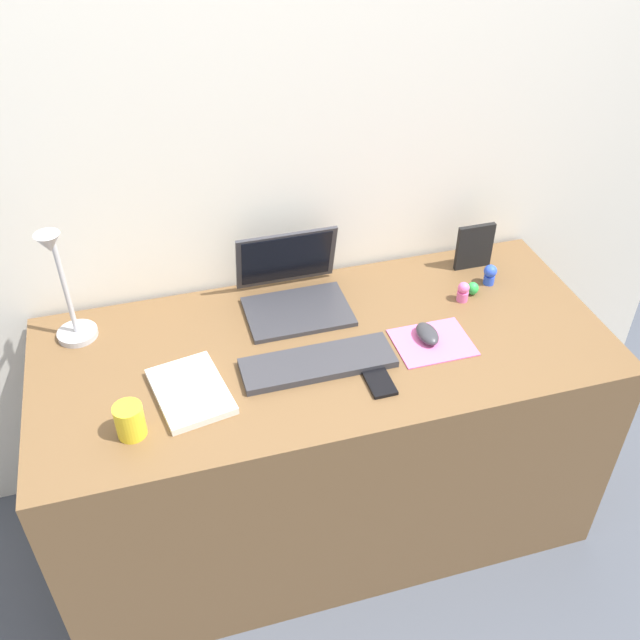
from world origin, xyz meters
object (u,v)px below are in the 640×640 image
keyboard (318,363)px  desk_lamp (64,290)px  laptop (293,287)px  toy_figurine_blue (490,274)px  mouse (427,334)px  toy_figurine_pink (463,292)px  picture_frame (474,247)px  coffee_mug (130,421)px  toy_figurine_green (473,288)px  notebook_pad (191,391)px  cell_phone (378,380)px

keyboard → desk_lamp: bearing=155.6°
laptop → toy_figurine_blue: laptop is taller
mouse → toy_figurine_pink: 0.22m
toy_figurine_pink → desk_lamp: bearing=174.1°
desk_lamp → toy_figurine_blue: size_ratio=5.68×
keyboard → picture_frame: 0.68m
laptop → toy_figurine_pink: bearing=-15.0°
keyboard → picture_frame: bearing=28.0°
toy_figurine_blue → keyboard: bearing=-160.2°
laptop → toy_figurine_pink: size_ratio=4.80×
toy_figurine_pink → picture_frame: bearing=55.8°
keyboard → mouse: (0.32, 0.02, 0.01)m
coffee_mug → toy_figurine_green: bearing=16.0°
desk_lamp → coffee_mug: 0.43m
keyboard → mouse: size_ratio=4.27×
desk_lamp → picture_frame: desk_lamp is taller
toy_figurine_green → toy_figurine_pink: toy_figurine_pink is taller
toy_figurine_blue → toy_figurine_green: size_ratio=1.65×
notebook_pad → picture_frame: 1.00m
cell_phone → desk_lamp: (-0.74, 0.38, 0.17)m
keyboard → toy_figurine_pink: size_ratio=6.56×
cell_phone → coffee_mug: size_ratio=1.45×
desk_lamp → toy_figurine_blue: desk_lamp is taller
cell_phone → picture_frame: 0.63m
coffee_mug → cell_phone: bearing=1.0°
laptop → notebook_pad: bearing=-138.4°
cell_phone → toy_figurine_blue: (0.48, 0.32, 0.03)m
picture_frame → coffee_mug: size_ratio=1.70×
cell_phone → picture_frame: bearing=41.3°
mouse → cell_phone: bearing=-147.1°
cell_phone → desk_lamp: 0.85m
keyboard → toy_figurine_blue: toy_figurine_blue is taller
picture_frame → toy_figurine_blue: size_ratio=2.27×
keyboard → cell_phone: keyboard is taller
desk_lamp → toy_figurine_pink: (1.11, -0.11, -0.15)m
laptop → notebook_pad: 0.47m
laptop → coffee_mug: 0.64m
picture_frame → toy_figurine_blue: picture_frame is taller
toy_figurine_green → toy_figurine_pink: 0.05m
mouse → toy_figurine_green: 0.27m
mouse → toy_figurine_green: (0.22, 0.16, -0.00)m
cell_phone → coffee_mug: coffee_mug is taller
keyboard → coffee_mug: coffee_mug is taller
toy_figurine_blue → toy_figurine_green: bearing=-154.0°
notebook_pad → laptop: bearing=31.3°
cell_phone → desk_lamp: desk_lamp is taller
desk_lamp → notebook_pad: desk_lamp is taller
laptop → coffee_mug: laptop is taller
picture_frame → toy_figurine_green: picture_frame is taller
keyboard → toy_figurine_pink: (0.49, 0.16, 0.02)m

